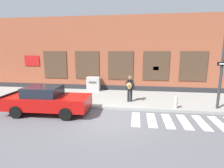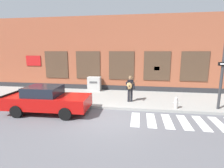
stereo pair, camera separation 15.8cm
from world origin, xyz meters
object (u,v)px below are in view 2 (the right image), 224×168
object	(u,v)px
red_car	(47,100)
utility_box	(94,84)
fire_hydrant	(176,103)
busker	(130,87)

from	to	relation	value
red_car	utility_box	xyz separation A→B (m)	(1.32, 5.33, -0.04)
utility_box	fire_hydrant	size ratio (longest dim) A/B	1.65
red_car	fire_hydrant	bearing A→B (deg)	11.24
fire_hydrant	red_car	bearing A→B (deg)	-168.76
utility_box	busker	bearing A→B (deg)	-42.72
busker	fire_hydrant	world-z (taller)	busker
busker	fire_hydrant	bearing A→B (deg)	-19.71
busker	utility_box	distance (m)	4.33
red_car	utility_box	size ratio (longest dim) A/B	4.03
busker	red_car	bearing A→B (deg)	-151.79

